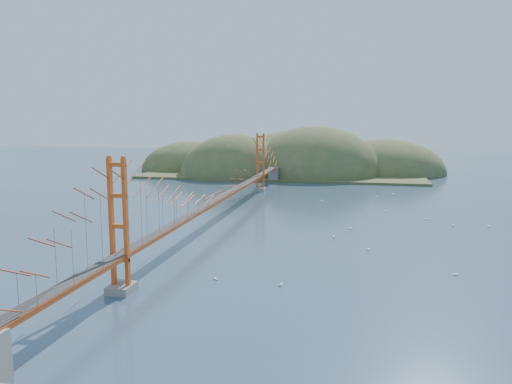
% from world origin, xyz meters
% --- Properties ---
extents(ground, '(320.00, 320.00, 0.00)m').
position_xyz_m(ground, '(0.00, 0.00, 0.00)').
color(ground, '#304860').
rests_on(ground, ground).
extents(bridge, '(2.20, 94.40, 12.00)m').
position_xyz_m(bridge, '(0.00, 0.18, 7.01)').
color(bridge, gray).
rests_on(bridge, ground).
extents(far_headlands, '(84.00, 58.00, 25.00)m').
position_xyz_m(far_headlands, '(2.21, 68.52, 0.00)').
color(far_headlands, brown).
rests_on(far_headlands, ground).
extents(sailboat_1, '(0.69, 0.69, 0.73)m').
position_xyz_m(sailboat_1, '(18.68, -1.11, 0.16)').
color(sailboat_1, white).
rests_on(sailboat_1, ground).
extents(sailboat_10, '(0.51, 0.59, 0.67)m').
position_xyz_m(sailboat_10, '(13.11, -25.38, 0.15)').
color(sailboat_10, white).
rests_on(sailboat_10, ground).
extents(sailboat_12, '(0.50, 0.47, 0.56)m').
position_xyz_m(sailboat_12, '(22.88, 27.01, 0.13)').
color(sailboat_12, white).
rests_on(sailboat_12, ground).
extents(sailboat_3, '(0.65, 0.65, 0.73)m').
position_xyz_m(sailboat_3, '(13.11, 20.57, 0.16)').
color(sailboat_3, white).
rests_on(sailboat_3, ground).
extents(sailboat_2, '(0.58, 0.48, 0.67)m').
position_xyz_m(sailboat_2, '(28.89, -19.10, 0.15)').
color(sailboat_2, white).
rests_on(sailboat_2, ground).
extents(sailboat_15, '(0.60, 0.60, 0.65)m').
position_xyz_m(sailboat_15, '(36.22, 41.72, 0.15)').
color(sailboat_15, white).
rests_on(sailboat_15, ground).
extents(sailboat_6, '(0.53, 0.53, 0.60)m').
position_xyz_m(sailboat_6, '(20.91, -11.44, 0.14)').
color(sailboat_6, white).
rests_on(sailboat_6, ground).
extents(sailboat_4, '(0.64, 0.64, 0.67)m').
position_xyz_m(sailboat_4, '(37.15, 4.27, 0.15)').
color(sailboat_4, white).
rests_on(sailboat_4, ground).
extents(sailboat_0, '(0.65, 0.65, 0.74)m').
position_xyz_m(sailboat_0, '(16.74, -6.32, 0.16)').
color(sailboat_0, white).
rests_on(sailboat_0, ground).
extents(sailboat_7, '(0.63, 0.53, 0.73)m').
position_xyz_m(sailboat_7, '(26.02, 31.46, 0.16)').
color(sailboat_7, white).
rests_on(sailboat_7, ground).
extents(sailboat_14, '(0.56, 0.56, 0.60)m').
position_xyz_m(sailboat_14, '(32.50, 3.84, 0.14)').
color(sailboat_14, white).
rests_on(sailboat_14, ground).
extents(sailboat_16, '(0.56, 0.56, 0.58)m').
position_xyz_m(sailboat_16, '(23.76, 12.56, 0.14)').
color(sailboat_16, white).
rests_on(sailboat_16, ground).
extents(sailboat_extra_0, '(0.63, 0.63, 0.68)m').
position_xyz_m(sailboat_extra_0, '(29.47, 7.71, 0.15)').
color(sailboat_extra_0, white).
rests_on(sailboat_extra_0, ground).
extents(sailboat_extra_1, '(0.61, 0.61, 0.64)m').
position_xyz_m(sailboat_extra_1, '(6.94, -25.10, 0.14)').
color(sailboat_extra_1, white).
rests_on(sailboat_extra_1, ground).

